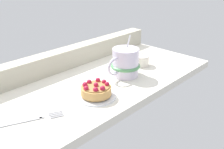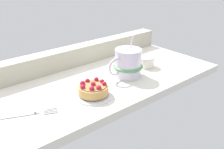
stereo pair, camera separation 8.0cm
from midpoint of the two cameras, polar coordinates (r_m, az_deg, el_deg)
ground_plane at (r=84.70cm, az=-1.32°, el=-2.26°), size 86.87×37.53×2.58cm
window_rail_back at (r=94.92cm, az=-7.50°, el=3.59°), size 85.13×5.32×6.82cm
dessert_plate at (r=74.83cm, az=-1.00°, el=-4.53°), size 11.25×11.25×0.94cm
raspberry_tart at (r=73.91cm, az=-1.02°, el=-3.19°), size 8.66×8.66×3.73cm
coffee_mug at (r=86.30cm, az=6.08°, el=2.36°), size 13.31×9.92×13.67cm
dessert_fork at (r=68.57cm, az=-15.10°, el=-8.48°), size 15.43×7.87×0.60cm
sugar_bowl at (r=96.03cm, az=9.89°, el=2.83°), size 6.20×6.20×3.87cm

